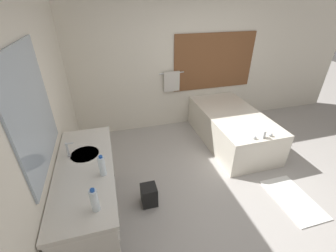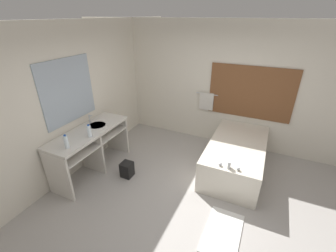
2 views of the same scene
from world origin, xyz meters
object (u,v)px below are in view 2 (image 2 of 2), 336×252
water_bottle_1 (66,142)px  waste_bin (127,169)px  water_bottle_2 (89,131)px  bathtub (236,155)px

water_bottle_1 → waste_bin: (0.57, 0.71, -0.84)m
water_bottle_2 → water_bottle_1: bearing=-99.4°
water_bottle_1 → waste_bin: water_bottle_1 is taller
bathtub → water_bottle_2: bearing=-149.5°
bathtub → waste_bin: (-1.80, -1.08, -0.18)m
bathtub → water_bottle_2: (-2.30, -1.35, 0.66)m
water_bottle_1 → water_bottle_2: (0.07, 0.43, -0.00)m
waste_bin → water_bottle_2: bearing=-150.7°
bathtub → water_bottle_1: (-2.37, -1.78, 0.66)m
water_bottle_1 → waste_bin: 1.24m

